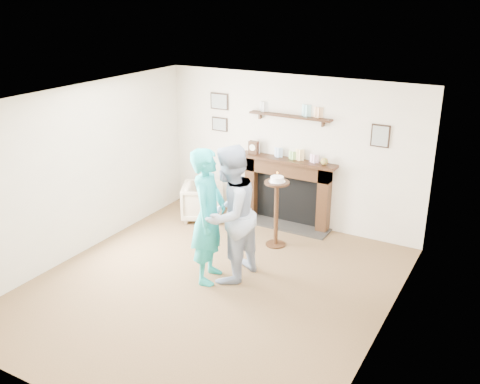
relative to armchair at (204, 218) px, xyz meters
name	(u,v)px	position (x,y,z in m)	size (l,w,h in m)	color
ground	(211,286)	(1.35, -1.89, 0.00)	(5.00, 5.00, 0.00)	brown
room_shell	(236,158)	(1.34, -1.20, 1.62)	(4.54, 5.02, 2.52)	beige
armchair	(204,218)	(0.00, 0.00, 0.00)	(0.67, 0.69, 0.62)	tan
man	(230,277)	(1.44, -1.55, 0.00)	(0.92, 0.71, 1.89)	#CAD9FD
woman	(210,278)	(1.21, -1.71, 0.00)	(0.68, 0.45, 1.86)	#22C1A9
pedestal_table	(277,201)	(1.56, -0.33, 0.74)	(0.38, 0.38, 1.20)	black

